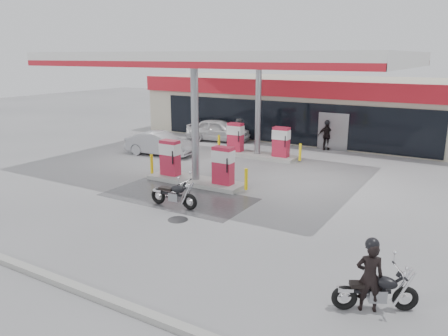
# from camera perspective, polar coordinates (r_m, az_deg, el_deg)

# --- Properties ---
(ground) EXTENTS (90.00, 90.00, 0.00)m
(ground) POSITION_cam_1_polar(r_m,az_deg,el_deg) (17.77, -7.34, -3.51)
(ground) COLOR gray
(ground) RESTS_ON ground
(wet_patch) EXTENTS (6.00, 3.00, 0.00)m
(wet_patch) POSITION_cam_1_polar(r_m,az_deg,el_deg) (17.48, -6.05, -3.78)
(wet_patch) COLOR #4C4C4F
(wet_patch) RESTS_ON ground
(drain_cover) EXTENTS (0.70, 0.70, 0.01)m
(drain_cover) POSITION_cam_1_polar(r_m,az_deg,el_deg) (15.12, -6.04, -6.72)
(drain_cover) COLOR #38383A
(drain_cover) RESTS_ON ground
(kerb) EXTENTS (28.00, 0.25, 0.15)m
(kerb) POSITION_cam_1_polar(r_m,az_deg,el_deg) (13.38, -26.50, -10.83)
(kerb) COLOR gray
(kerb) RESTS_ON ground
(store_building) EXTENTS (22.00, 8.22, 4.00)m
(store_building) POSITION_cam_1_polar(r_m,az_deg,el_deg) (31.19, 11.08, 7.87)
(store_building) COLOR #BFB7A0
(store_building) RESTS_ON ground
(canopy) EXTENTS (16.00, 10.02, 5.51)m
(canopy) POSITION_cam_1_polar(r_m,az_deg,el_deg) (21.06, 0.86, 13.98)
(canopy) COLOR silver
(canopy) RESTS_ON ground
(pump_island_near) EXTENTS (5.14, 1.30, 1.78)m
(pump_island_near) POSITION_cam_1_polar(r_m,az_deg,el_deg) (19.12, -3.71, 0.08)
(pump_island_near) COLOR #9E9E99
(pump_island_near) RESTS_ON ground
(pump_island_far) EXTENTS (5.14, 1.30, 1.78)m
(pump_island_far) POSITION_cam_1_polar(r_m,az_deg,el_deg) (24.17, 4.39, 3.12)
(pump_island_far) COLOR #9E9E99
(pump_island_far) RESTS_ON ground
(main_motorcycle) EXTENTS (1.73, 1.08, 0.98)m
(main_motorcycle) POSITION_cam_1_polar(r_m,az_deg,el_deg) (10.47, 19.33, -15.05)
(main_motorcycle) COLOR black
(main_motorcycle) RESTS_ON ground
(biker_main) EXTENTS (0.69, 0.59, 1.61)m
(biker_main) POSITION_cam_1_polar(r_m,az_deg,el_deg) (10.24, 18.46, -13.32)
(biker_main) COLOR black
(biker_main) RESTS_ON ground
(parked_motorcycle) EXTENTS (2.02, 0.78, 1.04)m
(parked_motorcycle) POSITION_cam_1_polar(r_m,az_deg,el_deg) (16.24, -6.50, -3.52)
(parked_motorcycle) COLOR black
(parked_motorcycle) RESTS_ON ground
(sedan_white) EXTENTS (4.42, 2.34, 1.43)m
(sedan_white) POSITION_cam_1_polar(r_m,az_deg,el_deg) (28.68, -0.76, 4.97)
(sedan_white) COLOR silver
(sedan_white) RESTS_ON ground
(attendant) EXTENTS (0.74, 0.93, 1.89)m
(attendant) POSITION_cam_1_polar(r_m,az_deg,el_deg) (25.78, 1.98, 4.40)
(attendant) COLOR #545459
(attendant) RESTS_ON ground
(hatchback_silver) EXTENTS (4.09, 1.82, 1.31)m
(hatchback_silver) POSITION_cam_1_polar(r_m,az_deg,el_deg) (24.83, -8.34, 3.18)
(hatchback_silver) COLOR #999BA1
(hatchback_silver) RESTS_ON ground
(parked_car_left) EXTENTS (4.60, 2.96, 1.24)m
(parked_car_left) POSITION_cam_1_polar(r_m,az_deg,el_deg) (29.77, 0.09, 5.13)
(parked_car_left) COLOR black
(parked_car_left) RESTS_ON ground
(parked_car_right) EXTENTS (3.82, 2.07, 1.02)m
(parked_car_right) POSITION_cam_1_polar(r_m,az_deg,el_deg) (28.31, 18.13, 3.70)
(parked_car_right) COLOR black
(parked_car_right) RESTS_ON ground
(biker_walking) EXTENTS (1.06, 0.81, 1.68)m
(biker_walking) POSITION_cam_1_polar(r_m,az_deg,el_deg) (26.64, 13.22, 4.12)
(biker_walking) COLOR black
(biker_walking) RESTS_ON ground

